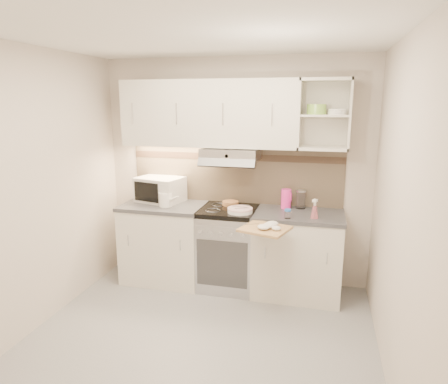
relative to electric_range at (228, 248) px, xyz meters
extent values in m
plane|color=gray|center=(0.00, -1.10, -0.45)|extent=(3.00, 3.00, 0.00)
cube|color=beige|center=(0.00, 0.30, 0.80)|extent=(3.00, 0.04, 2.50)
cube|color=beige|center=(0.00, -2.50, 0.80)|extent=(3.00, 0.04, 2.50)
cube|color=beige|center=(-1.50, -1.10, 0.80)|extent=(0.04, 2.80, 2.50)
cube|color=beige|center=(1.50, -1.10, 0.80)|extent=(0.04, 2.80, 2.50)
cube|color=white|center=(0.00, -1.10, 2.05)|extent=(3.00, 2.80, 0.04)
cube|color=tan|center=(0.00, 0.29, 0.77)|extent=(2.40, 0.02, 0.64)
cube|color=#39291F|center=(0.00, 0.28, 0.97)|extent=(2.40, 0.01, 0.08)
cube|color=silver|center=(-0.25, 0.13, 1.45)|extent=(1.90, 0.34, 0.70)
cube|color=silver|center=(0.95, 0.13, 1.45)|extent=(0.50, 0.34, 0.70)
cylinder|color=#8AC24A|center=(0.87, 0.13, 1.50)|extent=(0.19, 0.19, 0.10)
cylinder|color=white|center=(1.07, 0.13, 1.48)|extent=(0.18, 0.18, 0.06)
cube|color=#B7B7BC|center=(0.00, 0.10, 1.03)|extent=(0.60, 0.40, 0.12)
cube|color=silver|center=(-0.75, 0.00, -0.02)|extent=(0.90, 0.60, 0.86)
cube|color=#47474C|center=(-0.75, 0.00, 0.43)|extent=(0.92, 0.62, 0.04)
cube|color=silver|center=(0.75, 0.00, -0.02)|extent=(0.90, 0.60, 0.86)
cube|color=#47474C|center=(0.75, 0.00, 0.43)|extent=(0.92, 0.62, 0.04)
cube|color=#B7B7BC|center=(0.00, 0.00, -0.03)|extent=(0.60, 0.58, 0.85)
cube|color=black|center=(0.00, 0.00, 0.42)|extent=(0.60, 0.60, 0.05)
cube|color=silver|center=(-0.84, 0.12, 0.59)|extent=(0.57, 0.47, 0.28)
cube|color=black|center=(-0.84, -0.06, 0.59)|extent=(0.32, 0.09, 0.22)
cylinder|color=white|center=(-0.69, -0.08, 0.53)|extent=(0.14, 0.14, 0.15)
cone|color=white|center=(-0.59, -0.12, 0.55)|extent=(0.19, 0.12, 0.12)
torus|color=white|center=(-0.69, -0.08, 0.62)|extent=(0.12, 0.07, 0.12)
cylinder|color=white|center=(0.15, -0.13, 0.46)|extent=(0.26, 0.26, 0.02)
cylinder|color=white|center=(0.15, -0.13, 0.47)|extent=(0.26, 0.26, 0.02)
cylinder|color=white|center=(0.15, -0.13, 0.49)|extent=(0.26, 0.26, 0.02)
cube|color=silver|center=(0.15, -0.13, 0.50)|extent=(0.17, 0.03, 0.01)
cylinder|color=#A78D47|center=(-0.01, 0.14, 0.47)|extent=(0.18, 0.18, 0.04)
cylinder|color=#FF31A3|center=(0.60, 0.16, 0.55)|extent=(0.11, 0.11, 0.21)
cube|color=#FF31A3|center=(0.65, 0.14, 0.58)|extent=(0.02, 0.03, 0.09)
cylinder|color=white|center=(0.75, 0.20, 0.54)|extent=(0.10, 0.10, 0.18)
cylinder|color=#B7B7BC|center=(0.75, 0.20, 0.64)|extent=(0.11, 0.11, 0.02)
cylinder|color=silver|center=(0.65, -0.22, 0.49)|extent=(0.06, 0.06, 0.07)
cylinder|color=blue|center=(0.65, -0.22, 0.53)|extent=(0.06, 0.06, 0.02)
cone|color=pink|center=(0.91, -0.15, 0.51)|extent=(0.08, 0.08, 0.13)
cube|color=tan|center=(0.47, -0.52, 0.42)|extent=(0.50, 0.48, 0.02)
camera|label=1|loc=(0.96, -4.04, 1.58)|focal=32.00mm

